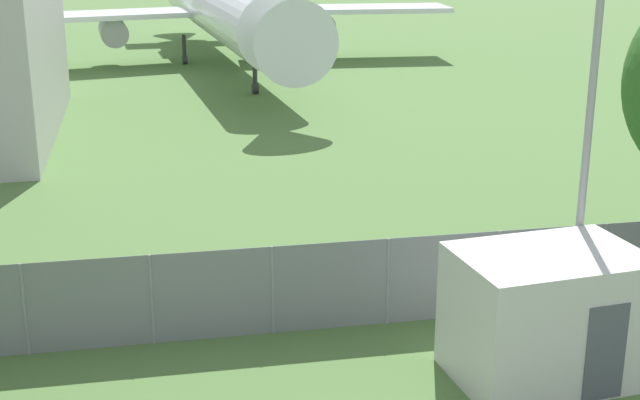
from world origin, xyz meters
TOP-DOWN VIEW (x-y plane):
  - perimeter_fence at (0.00, 9.99)m, footprint 56.07×0.07m
  - airplane at (-0.25, 47.56)m, footprint 30.02×37.32m
  - portable_cabin at (2.36, 7.11)m, footprint 3.75×2.80m
  - light_mast at (3.69, 8.59)m, footprint 0.44×0.44m

SIDE VIEW (x-z plane):
  - perimeter_fence at x=0.00m, z-range 0.00..2.00m
  - portable_cabin at x=2.36m, z-range 0.00..2.57m
  - airplane at x=-0.25m, z-range -1.89..9.10m
  - light_mast at x=3.69m, z-range 0.90..9.85m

